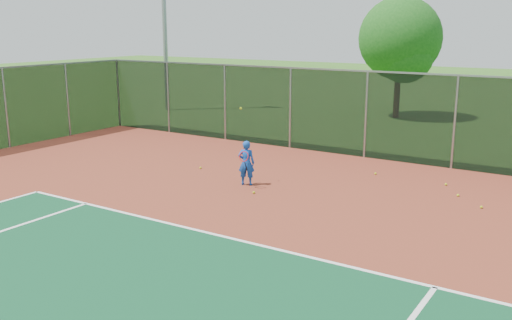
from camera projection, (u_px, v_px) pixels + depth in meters
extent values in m
cube|color=brown|center=(308.00, 282.00, 10.29)|extent=(30.00, 20.00, 0.02)
cube|color=white|center=(435.00, 287.00, 10.05)|extent=(22.00, 0.10, 0.00)
cube|color=black|center=(455.00, 123.00, 18.13)|extent=(30.00, 0.04, 3.00)
cube|color=gray|center=(459.00, 75.00, 17.79)|extent=(30.00, 0.06, 0.06)
imported|color=#1248AF|center=(246.00, 163.00, 16.42)|extent=(0.56, 0.47, 1.31)
cylinder|color=black|center=(246.00, 166.00, 16.14)|extent=(0.03, 0.15, 0.27)
torus|color=#A51414|center=(244.00, 156.00, 15.99)|extent=(0.30, 0.13, 0.29)
sphere|color=#B0C817|center=(241.00, 108.00, 16.27)|extent=(0.07, 0.07, 0.07)
sphere|color=#B0C817|center=(254.00, 192.00, 15.68)|extent=(0.07, 0.07, 0.07)
sphere|color=#B0C817|center=(458.00, 195.00, 15.41)|extent=(0.07, 0.07, 0.07)
sphere|color=#B0C817|center=(375.00, 174.00, 17.68)|extent=(0.07, 0.07, 0.07)
sphere|color=#B0C817|center=(200.00, 168.00, 18.39)|extent=(0.07, 0.07, 0.07)
sphere|color=#B0C817|center=(481.00, 207.00, 14.41)|extent=(0.07, 0.07, 0.07)
sphere|color=#B0C817|center=(446.00, 184.00, 16.47)|extent=(0.07, 0.07, 0.07)
cylinder|color=gray|center=(164.00, 3.00, 30.18)|extent=(0.24, 0.24, 11.40)
cylinder|color=#3C2415|center=(397.00, 95.00, 28.59)|extent=(0.30, 0.30, 2.28)
sphere|color=#164E14|center=(400.00, 38.00, 27.95)|extent=(4.05, 4.05, 4.05)
sphere|color=#164E14|center=(405.00, 54.00, 27.67)|extent=(2.79, 2.79, 2.79)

